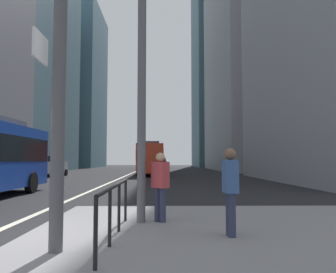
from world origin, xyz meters
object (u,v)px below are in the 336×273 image
(city_bus_red_receding, at_px, (151,157))
(pedestrian_far, at_px, (160,184))
(car_receding_near, at_px, (162,163))
(pedestrian_walking, at_px, (230,187))
(street_lamp_post, at_px, (142,6))
(car_receding_far, at_px, (159,163))
(car_oncoming_mid, at_px, (52,166))
(city_bus_red_distant, at_px, (154,158))

(city_bus_red_receding, bearing_deg, pedestrian_far, -87.57)
(car_receding_near, bearing_deg, pedestrian_walking, -88.48)
(street_lamp_post, relative_size, pedestrian_walking, 4.82)
(pedestrian_walking, bearing_deg, car_receding_near, 91.52)
(car_receding_near, relative_size, car_receding_far, 1.00)
(car_oncoming_mid, distance_m, street_lamp_post, 27.62)
(city_bus_red_distant, bearing_deg, city_bus_red_receding, -89.70)
(city_bus_red_distant, distance_m, pedestrian_walking, 47.36)
(car_receding_near, relative_size, pedestrian_far, 2.70)
(car_receding_far, bearing_deg, pedestrian_walking, -88.06)
(car_oncoming_mid, relative_size, pedestrian_far, 2.81)
(pedestrian_walking, distance_m, pedestrian_far, 2.03)
(car_oncoming_mid, bearing_deg, pedestrian_walking, -65.93)
(car_receding_near, distance_m, pedestrian_walking, 57.88)
(city_bus_red_distant, xyz_separation_m, pedestrian_far, (1.31, -45.76, -0.80))
(city_bus_red_distant, distance_m, pedestrian_far, 45.79)
(street_lamp_post, height_order, pedestrian_walking, street_lamp_post)
(car_oncoming_mid, xyz_separation_m, car_receding_near, (10.43, 31.07, -0.00))
(street_lamp_post, bearing_deg, car_receding_near, 89.75)
(city_bus_red_distant, distance_m, car_oncoming_mid, 22.52)
(car_receding_far, height_order, street_lamp_post, street_lamp_post)
(city_bus_red_distant, height_order, car_receding_far, city_bus_red_distant)
(pedestrian_walking, relative_size, pedestrian_far, 1.03)
(car_receding_far, bearing_deg, street_lamp_post, -89.82)
(pedestrian_walking, bearing_deg, city_bus_red_distant, 93.22)
(pedestrian_far, bearing_deg, car_oncoming_mid, 112.80)
(pedestrian_walking, height_order, pedestrian_far, pedestrian_walking)
(city_bus_red_receding, xyz_separation_m, pedestrian_walking, (2.57, -30.35, -0.77))
(city_bus_red_receding, distance_m, car_oncoming_mid, 10.08)
(car_receding_far, distance_m, pedestrian_far, 56.46)
(street_lamp_post, height_order, pedestrian_far, street_lamp_post)
(street_lamp_post, xyz_separation_m, pedestrian_far, (0.44, 0.04, -4.25))
(car_receding_near, bearing_deg, city_bus_red_distant, -96.05)
(car_oncoming_mid, relative_size, street_lamp_post, 0.56)
(city_bus_red_receding, xyz_separation_m, street_lamp_post, (0.78, -28.86, 3.45))
(pedestrian_walking, bearing_deg, city_bus_red_receding, 94.84)
(car_receding_far, relative_size, pedestrian_walking, 2.61)
(car_receding_near, bearing_deg, car_oncoming_mid, -108.56)
(city_bus_red_distant, bearing_deg, street_lamp_post, -88.91)
(city_bus_red_distant, bearing_deg, car_receding_near, 83.95)
(car_receding_far, bearing_deg, car_receding_near, -15.54)
(city_bus_red_receding, height_order, pedestrian_walking, city_bus_red_receding)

